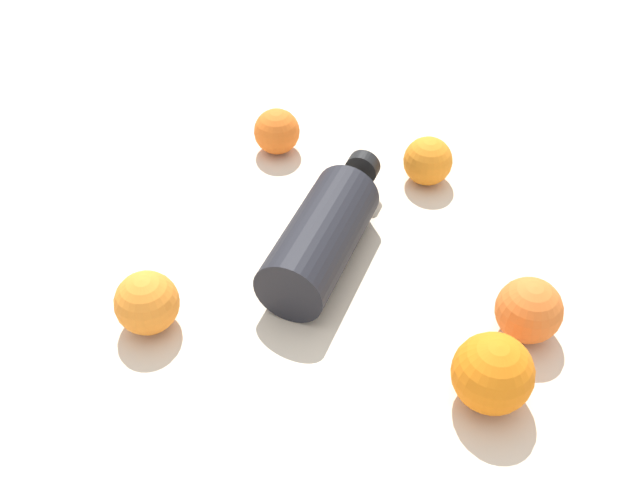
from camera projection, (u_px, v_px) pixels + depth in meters
ground_plane at (279, 264)px, 0.88m from camera, size 2.40×2.40×0.00m
water_bottle at (328, 227)px, 0.87m from camera, size 0.18×0.25×0.08m
orange_0 at (428, 161)px, 0.97m from camera, size 0.06×0.06×0.06m
orange_1 at (493, 373)px, 0.71m from camera, size 0.08×0.08×0.08m
orange_2 at (147, 303)px, 0.79m from camera, size 0.07×0.07×0.07m
orange_3 at (277, 131)px, 1.02m from camera, size 0.06×0.06×0.06m
orange_4 at (529, 310)px, 0.78m from camera, size 0.07×0.07×0.07m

